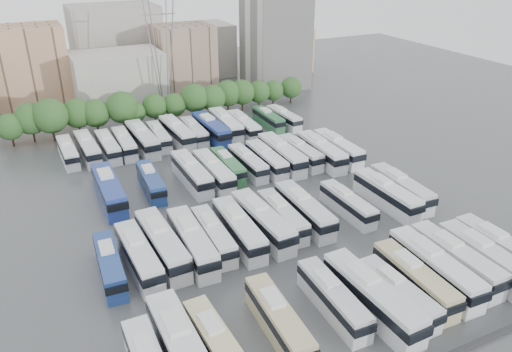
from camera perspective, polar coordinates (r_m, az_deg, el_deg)
name	(u,v)px	position (r m, az deg, el deg)	size (l,w,h in m)	color
ground	(253,211)	(72.03, -0.33, -4.05)	(220.00, 220.00, 0.00)	#424447
tree_line	(154,104)	(106.20, -11.58, 8.01)	(65.29, 7.87, 8.49)	black
city_buildings	(102,61)	(132.76, -17.23, 12.46)	(102.00, 35.00, 20.00)	#9E998E
apartment_tower	(276,36)	(131.63, 2.24, 15.73)	(14.00, 14.00, 26.00)	silver
electricity_pylon	(160,26)	(111.64, -10.97, 16.45)	(9.00, 6.91, 33.83)	slate
bus_r0_s1	(182,350)	(48.08, -8.44, -19.06)	(3.15, 13.65, 4.27)	silver
bus_r0_s2	(217,346)	(48.57, -4.44, -18.77)	(2.98, 11.59, 3.61)	beige
bus_r0_s4	(278,320)	(50.91, 2.59, -16.12)	(3.14, 11.85, 3.68)	tan
bus_r0_s6	(333,298)	(53.98, 8.79, -13.66)	(2.90, 11.57, 3.60)	silver
bus_r0_s7	(372,297)	(54.35, 13.10, -13.33)	(3.44, 13.78, 4.30)	silver
bus_r0_s8	(398,293)	(56.20, 15.93, -12.76)	(2.70, 11.04, 3.44)	silver
bus_r0_s9	(415,279)	(58.44, 17.66, -11.15)	(3.04, 12.16, 3.79)	tan
bus_r0_s10	(434,268)	(60.58, 19.73, -9.84)	(3.35, 13.40, 4.18)	silver
bus_r0_s11	(455,259)	(63.00, 21.83, -8.81)	(2.85, 12.88, 4.04)	silver
bus_r0_s12	(485,258)	(64.45, 24.68, -8.54)	(3.15, 13.02, 4.06)	silver
bus_r0_s13	(500,249)	(67.08, 26.16, -7.53)	(2.78, 12.56, 3.94)	silver
bus_r1_s0	(110,265)	(60.58, -16.39, -9.69)	(2.94, 11.17, 3.47)	navy
bus_r1_s1	(139,256)	(60.85, -13.25, -8.87)	(3.15, 12.46, 3.88)	silver
bus_r1_s2	(162,244)	(62.09, -10.67, -7.65)	(3.49, 13.51, 4.21)	silver
bus_r1_s3	(192,242)	(62.03, -7.31, -7.48)	(3.18, 13.14, 4.10)	silver
bus_r1_s4	(213,235)	(63.52, -4.90, -6.75)	(2.87, 11.49, 3.58)	silver
bus_r1_s5	(239,229)	(64.19, -1.97, -6.07)	(3.22, 12.85, 4.00)	silver
bus_r1_s6	(262,221)	(65.64, 0.71, -5.17)	(3.45, 13.47, 4.19)	silver
bus_r1_s7	(282,216)	(67.49, 3.02, -4.56)	(2.88, 11.57, 3.61)	silver
bus_r1_s8	(304,210)	(68.73, 5.54, -3.86)	(3.06, 12.89, 4.03)	silver
bus_r1_s10	(348,204)	(71.63, 10.43, -3.14)	(2.51, 11.02, 3.45)	silver
bus_r1_s12	(387,194)	(74.92, 14.72, -2.04)	(2.91, 12.63, 3.95)	silver
bus_r1_s13	(401,188)	(77.35, 16.25, -1.33)	(3.26, 12.59, 3.92)	silver
bus_r2_s1	(109,190)	(76.52, -16.46, -1.52)	(3.08, 13.67, 4.28)	navy
bus_r2_s3	(151,182)	(78.32, -11.92, -0.63)	(2.99, 11.39, 3.54)	navy
bus_r2_s5	(192,173)	(79.47, -7.37, 0.34)	(2.94, 12.97, 4.06)	silver
bus_r2_s6	(213,172)	(79.70, -4.88, 0.51)	(2.80, 12.63, 3.96)	silver
bus_r2_s7	(228,165)	(82.33, -3.25, 1.21)	(2.62, 10.92, 3.41)	#2F6D3C
bus_r2_s8	(248,163)	(83.13, -0.95, 1.55)	(2.56, 11.32, 3.55)	silver
bus_r2_s9	(266,160)	(84.02, 1.21, 1.90)	(2.82, 12.00, 3.75)	white
bus_r2_s10	(282,154)	(85.69, 2.95, 2.53)	(3.25, 13.58, 4.24)	silver
bus_r2_s11	(300,152)	(87.29, 5.09, 2.72)	(2.71, 11.81, 3.70)	silver
bus_r2_s12	(321,151)	(87.52, 7.46, 2.82)	(3.35, 13.26, 4.13)	silver
bus_r2_s13	(338,148)	(89.50, 9.31, 3.17)	(2.85, 12.76, 4.00)	white
bus_r3_s0	(68,152)	(93.44, -20.70, 2.60)	(2.69, 11.11, 3.47)	silver
bus_r3_s1	(88,148)	(93.49, -18.68, 3.05)	(3.13, 12.27, 3.82)	silver
bus_r3_s2	(108,146)	(93.43, -16.56, 3.26)	(2.76, 11.52, 3.60)	silver
bus_r3_s3	(124,143)	(94.03, -14.81, 3.64)	(2.65, 11.58, 3.62)	silver
bus_r3_s4	(142,139)	(94.48, -12.86, 4.16)	(3.43, 13.60, 4.24)	silver
bus_r3_s5	(159,136)	(96.26, -11.04, 4.49)	(2.72, 11.06, 3.45)	silver
bus_r3_s6	(177,132)	(96.61, -9.01, 4.95)	(3.46, 13.27, 4.13)	silver
bus_r3_s7	(194,132)	(97.35, -7.09, 5.06)	(2.77, 11.41, 3.56)	silver
bus_r3_s8	(211,129)	(97.54, -5.17, 5.40)	(3.36, 13.54, 4.22)	navy
bus_r3_s9	(226,125)	(99.64, -3.50, 5.89)	(3.54, 13.49, 4.20)	white
bus_r3_s10	(244,125)	(99.50, -1.43, 5.79)	(3.08, 12.29, 3.83)	silver
bus_r3_s12	(268,119)	(103.91, 1.42, 6.55)	(2.42, 10.83, 3.40)	#2D6940
bus_r3_s13	(284,118)	(104.73, 3.20, 6.68)	(2.93, 11.05, 3.43)	silver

